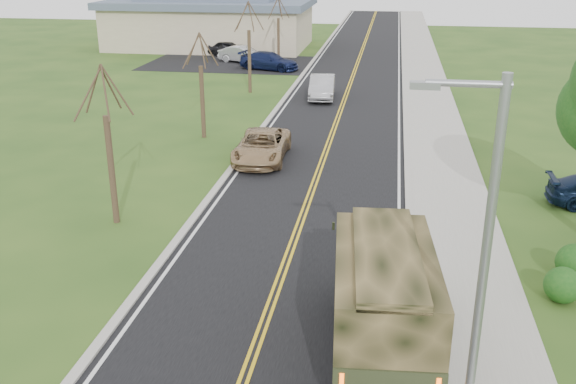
# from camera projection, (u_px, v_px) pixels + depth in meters

# --- Properties ---
(road) EXTENTS (8.00, 120.00, 0.01)m
(road) POSITION_uv_depth(u_px,v_px,m) (352.00, 80.00, 51.32)
(road) COLOR black
(road) RESTS_ON ground
(curb_right) EXTENTS (0.30, 120.00, 0.12)m
(curb_right) POSITION_uv_depth(u_px,v_px,m) (404.00, 81.00, 50.68)
(curb_right) COLOR #9E998E
(curb_right) RESTS_ON ground
(sidewalk_right) EXTENTS (3.20, 120.00, 0.10)m
(sidewalk_right) POSITION_uv_depth(u_px,v_px,m) (427.00, 81.00, 50.42)
(sidewalk_right) COLOR #9E998E
(sidewalk_right) RESTS_ON ground
(curb_left) EXTENTS (0.30, 120.00, 0.10)m
(curb_left) POSITION_uv_depth(u_px,v_px,m) (300.00, 77.00, 51.92)
(curb_left) COLOR #9E998E
(curb_left) RESTS_ON ground
(street_light) EXTENTS (1.65, 0.22, 8.00)m
(street_light) POSITION_uv_depth(u_px,v_px,m) (478.00, 268.00, 11.66)
(street_light) COLOR gray
(street_light) RESTS_ON ground
(bare_tree_a) EXTENTS (1.93, 2.26, 6.08)m
(bare_tree_a) POSITION_uv_depth(u_px,v_px,m) (110.00, 157.00, 23.76)
(bare_tree_a) COLOR #38281C
(bare_tree_a) RESTS_ON ground
(bare_tree_b) EXTENTS (1.83, 2.14, 5.73)m
(bare_tree_b) POSITION_uv_depth(u_px,v_px,m) (202.00, 93.00, 34.88)
(bare_tree_b) COLOR #38281C
(bare_tree_b) RESTS_ON ground
(bare_tree_c) EXTENTS (2.04, 2.39, 6.42)m
(bare_tree_c) POSITION_uv_depth(u_px,v_px,m) (249.00, 54.00, 45.84)
(bare_tree_c) COLOR #38281C
(bare_tree_c) RESTS_ON ground
(bare_tree_d) EXTENTS (1.88, 2.20, 5.91)m
(bare_tree_d) POSITION_uv_depth(u_px,v_px,m) (278.00, 36.00, 56.99)
(bare_tree_d) COLOR #38281C
(bare_tree_d) RESTS_ON ground
(commercial_building) EXTENTS (25.50, 21.50, 5.65)m
(commercial_building) POSITION_uv_depth(u_px,v_px,m) (211.00, 21.00, 67.48)
(commercial_building) COLOR tan
(commercial_building) RESTS_ON ground
(military_truck) EXTENTS (2.83, 6.83, 3.33)m
(military_truck) POSITION_uv_depth(u_px,v_px,m) (382.00, 290.00, 16.00)
(military_truck) COLOR black
(military_truck) RESTS_ON ground
(suv_champagne) EXTENTS (2.55, 5.27, 1.44)m
(suv_champagne) POSITION_uv_depth(u_px,v_px,m) (262.00, 146.00, 31.68)
(suv_champagne) COLOR #A0825A
(suv_champagne) RESTS_ON ground
(sedan_silver) EXTENTS (2.00, 4.91, 1.58)m
(sedan_silver) POSITION_uv_depth(u_px,v_px,m) (322.00, 87.00, 44.69)
(sedan_silver) COLOR #ABAAAF
(sedan_silver) RESTS_ON ground
(lot_car_dark) EXTENTS (4.62, 2.86, 1.47)m
(lot_car_dark) POSITION_uv_depth(u_px,v_px,m) (230.00, 49.00, 62.15)
(lot_car_dark) COLOR black
(lot_car_dark) RESTS_ON ground
(lot_car_silver) EXTENTS (4.80, 2.84, 1.50)m
(lot_car_silver) POSITION_uv_depth(u_px,v_px,m) (243.00, 54.00, 58.77)
(lot_car_silver) COLOR #B9B9BE
(lot_car_silver) RESTS_ON ground
(lot_car_navy) EXTENTS (5.56, 3.36, 1.51)m
(lot_car_navy) POSITION_uv_depth(u_px,v_px,m) (269.00, 61.00, 55.27)
(lot_car_navy) COLOR #10193E
(lot_car_navy) RESTS_ON ground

